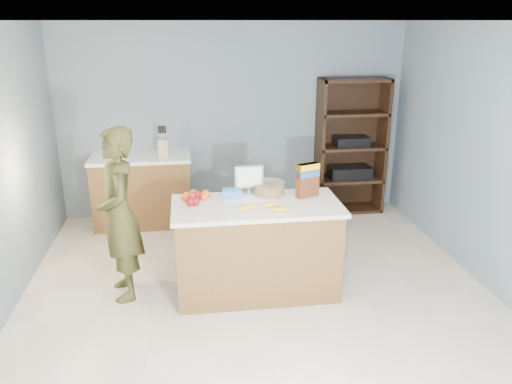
{
  "coord_description": "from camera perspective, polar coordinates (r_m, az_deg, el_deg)",
  "views": [
    {
      "loc": [
        -0.6,
        -3.96,
        2.5
      ],
      "look_at": [
        0.0,
        0.35,
        1.0
      ],
      "focal_mm": 35.0,
      "sensor_mm": 36.0,
      "label": 1
    }
  ],
  "objects": [
    {
      "name": "walls",
      "position": [
        4.09,
        0.68,
        7.06
      ],
      "size": [
        4.52,
        5.02,
        2.51
      ],
      "color": "slate",
      "rests_on": "ground"
    },
    {
      "name": "blue_carton",
      "position": [
        4.75,
        -2.73,
        -0.17
      ],
      "size": [
        0.19,
        0.14,
        0.08
      ],
      "primitive_type": "cube",
      "rotation": [
        0.0,
        0.0,
        -0.1
      ],
      "color": "blue",
      "rests_on": "counter_peninsula"
    },
    {
      "name": "back_cabinet",
      "position": [
        6.52,
        -12.78,
        0.22
      ],
      "size": [
        1.24,
        0.62,
        0.9
      ],
      "color": "brown",
      "rests_on": "ground"
    },
    {
      "name": "knife_block",
      "position": [
        6.26,
        -10.56,
        5.01
      ],
      "size": [
        0.12,
        0.1,
        0.31
      ],
      "color": "tan",
      "rests_on": "back_cabinet"
    },
    {
      "name": "tv",
      "position": [
        4.82,
        -0.81,
        1.64
      ],
      "size": [
        0.28,
        0.12,
        0.28
      ],
      "color": "silver",
      "rests_on": "counter_peninsula"
    },
    {
      "name": "apples",
      "position": [
        4.63,
        -7.04,
        -0.8
      ],
      "size": [
        0.15,
        0.26,
        0.08
      ],
      "color": "maroon",
      "rests_on": "counter_peninsula"
    },
    {
      "name": "floor",
      "position": [
        4.72,
        0.6,
        -12.95
      ],
      "size": [
        4.5,
        5.0,
        0.02
      ],
      "primitive_type": "cube",
      "color": "beige",
      "rests_on": "ground"
    },
    {
      "name": "bananas",
      "position": [
        4.46,
        0.56,
        -1.75
      ],
      "size": [
        0.47,
        0.2,
        0.04
      ],
      "color": "yellow",
      "rests_on": "counter_peninsula"
    },
    {
      "name": "counter_peninsula",
      "position": [
        4.78,
        0.08,
        -6.83
      ],
      "size": [
        1.56,
        0.76,
        0.9
      ],
      "color": "brown",
      "rests_on": "ground"
    },
    {
      "name": "person",
      "position": [
        4.73,
        -15.37,
        -2.55
      ],
      "size": [
        0.52,
        0.67,
        1.63
      ],
      "primitive_type": "imported",
      "rotation": [
        0.0,
        0.0,
        -1.33
      ],
      "color": "#393817",
      "rests_on": "ground"
    },
    {
      "name": "envelopes",
      "position": [
        4.71,
        -0.38,
        -0.84
      ],
      "size": [
        0.46,
        0.18,
        0.0
      ],
      "color": "white",
      "rests_on": "counter_peninsula"
    },
    {
      "name": "salad_bowl",
      "position": [
        4.81,
        1.52,
        0.33
      ],
      "size": [
        0.3,
        0.3,
        0.13
      ],
      "color": "#267219",
      "rests_on": "counter_peninsula"
    },
    {
      "name": "shelving_unit",
      "position": [
        6.86,
        10.62,
        4.91
      ],
      "size": [
        0.9,
        0.4,
        1.8
      ],
      "color": "black",
      "rests_on": "ground"
    },
    {
      "name": "cereal_box",
      "position": [
        4.75,
        5.93,
        1.64
      ],
      "size": [
        0.23,
        0.15,
        0.33
      ],
      "color": "#592B14",
      "rests_on": "counter_peninsula"
    },
    {
      "name": "oranges",
      "position": [
        4.75,
        -6.9,
        -0.41
      ],
      "size": [
        0.28,
        0.23,
        0.06
      ],
      "color": "orange",
      "rests_on": "counter_peninsula"
    }
  ]
}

